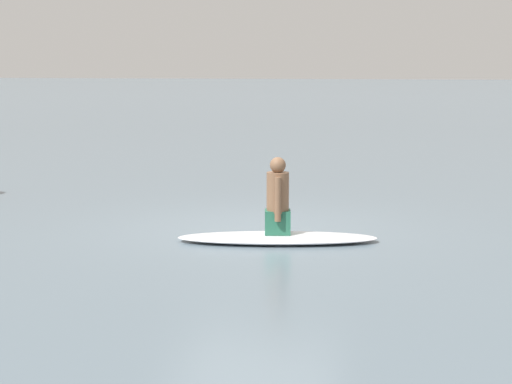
# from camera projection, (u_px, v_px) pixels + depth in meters

# --- Properties ---
(ground_plane) EXTENTS (400.00, 400.00, 0.00)m
(ground_plane) POSITION_uv_depth(u_px,v_px,m) (255.00, 228.00, 12.19)
(ground_plane) COLOR slate
(surfboard) EXTENTS (2.85, 1.56, 0.12)m
(surfboard) POSITION_uv_depth(u_px,v_px,m) (278.00, 238.00, 11.20)
(surfboard) COLOR white
(surfboard) RESTS_ON ground
(person_paddler) EXTENTS (0.42, 0.46, 1.06)m
(person_paddler) POSITION_uv_depth(u_px,v_px,m) (278.00, 199.00, 11.12)
(person_paddler) COLOR #26664C
(person_paddler) RESTS_ON surfboard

